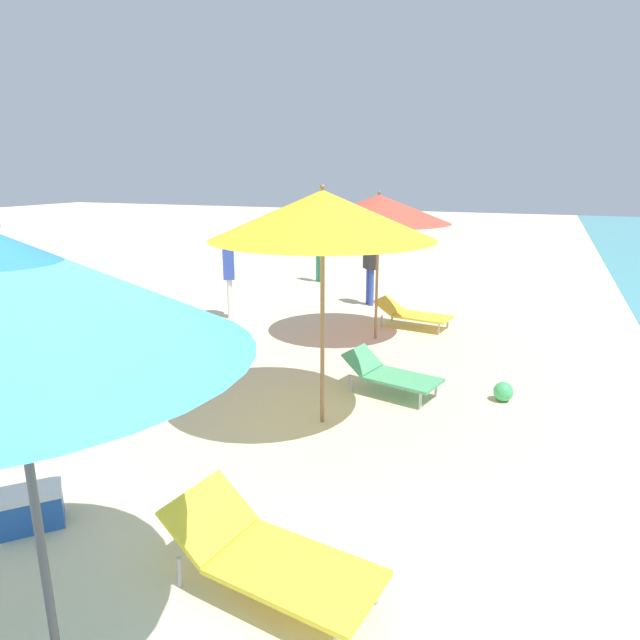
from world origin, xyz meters
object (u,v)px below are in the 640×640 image
Objects in this scene: person_walking_mid at (370,261)px; person_walking_far at (229,270)px; lounger_nearest_shoreside at (269,555)px; beach_ball at (503,392)px; umbrella_second at (323,215)px; cooler_box at (31,508)px; person_walking_near at (320,248)px; lounger_farthest_shoreside at (412,313)px; umbrella_farthest at (379,209)px; lounger_second_shoreside at (391,374)px; umbrella_nearest at (4,297)px.

person_walking_far is at bearing 2.66° from person_walking_mid.
lounger_nearest_shoreside is 4.42m from beach_ball.
umbrella_second reaches higher than cooler_box.
person_walking_near reaches higher than beach_ball.
lounger_farthest_shoreside is at bearing 91.35° from person_walking_mid.
lounger_nearest_shoreside is 0.63× the size of umbrella_farthest.
person_walking_mid is at bearing 109.23° from umbrella_farthest.
cooler_box is (-1.58, -7.39, -0.10)m from lounger_farthest_shoreside.
lounger_nearest_shoreside is at bearing -106.85° from beach_ball.
lounger_nearest_shoreside is 7.94m from person_walking_far.
person_walking_near is at bearing -85.54° from person_walking_mid.
umbrella_second is at bearing -81.76° from lounger_farthest_shoreside.
umbrella_farthest is at bearing 138.25° from beach_ball.
lounger_second_shoreside is at bearing 101.03° from lounger_nearest_shoreside.
lounger_nearest_shoreside is 2.22m from cooler_box.
lounger_nearest_shoreside is at bearing 62.44° from person_walking_mid.
person_walking_mid reaches higher than lounger_nearest_shoreside.
umbrella_farthest is at bearing 124.13° from lounger_second_shoreside.
lounger_second_shoreside is 2.38× the size of cooler_box.
lounger_nearest_shoreside is at bearing -76.00° from umbrella_second.
umbrella_second is (-0.69, 2.76, 2.15)m from lounger_nearest_shoreside.
cooler_box is 5.53m from beach_ball.
person_walking_mid is 5.67m from beach_ball.
umbrella_farthest is 6.83m from cooler_box.
umbrella_second is at bearing 88.08° from umbrella_nearest.
beach_ball is at bearing -110.71° from person_walking_near.
umbrella_second is at bearing 102.79° from person_walking_far.
umbrella_second reaches higher than umbrella_nearest.
person_walking_far is at bearing 113.88° from umbrella_nearest.
lounger_nearest_shoreside is at bearing -80.38° from umbrella_farthest.
person_walking_far is at bearing 159.52° from lounger_second_shoreside.
lounger_nearest_shoreside is at bearing -74.36° from lounger_second_shoreside.
umbrella_nearest is 1.97× the size of lounger_second_shoreside.
person_walking_mid reaches higher than person_walking_far.
person_walking_mid is at bearing 123.34° from lounger_second_shoreside.
umbrella_farthest is 10.04× the size of beach_ball.
lounger_second_shoreside is 4.48m from cooler_box.
umbrella_second is (0.13, 3.88, 0.12)m from umbrella_nearest.
umbrella_nearest is 7.44m from umbrella_farthest.
umbrella_second reaches higher than lounger_farthest_shoreside.
umbrella_farthest is at bearing -116.47° from person_walking_near.
lounger_second_shoreside is 3.45m from lounger_farthest_shoreside.
person_walking_near is 2.94m from person_walking_mid.
lounger_nearest_shoreside reaches higher than cooler_box.
umbrella_farthest is 3.46m from person_walking_far.
person_walking_mid is (-1.30, 1.48, 0.73)m from lounger_farthest_shoreside.
umbrella_farthest is at bearing 91.95° from umbrella_nearest.
lounger_second_shoreside reaches higher than beach_ball.
person_walking_near is 0.92× the size of person_walking_far.
lounger_second_shoreside is at bearing -167.91° from beach_ball.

